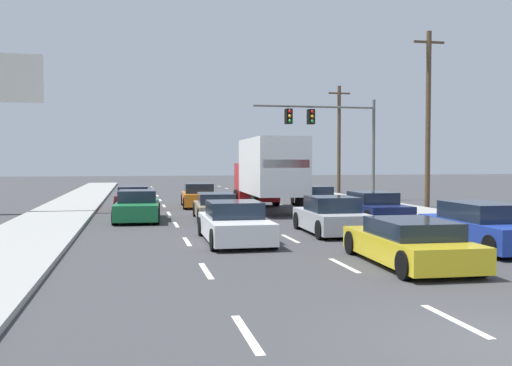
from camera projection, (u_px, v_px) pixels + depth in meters
The scene contains 18 objects.
ground_plane at pixel (226, 207), 32.42m from camera, with size 140.00×140.00×0.00m, color #3D3D3F.
sidewalk_right at pixel (407, 210), 29.28m from camera, with size 3.10×80.00×0.14m, color #9E9E99.
sidewalk_left at pixel (56, 217), 25.79m from camera, with size 3.10×80.00×0.14m, color #9E9E99.
lane_markings at pixel (230, 208), 31.24m from camera, with size 6.94×57.00×0.01m.
car_maroon at pixel (134, 199), 30.74m from camera, with size 1.99×4.20×1.22m.
car_green at pixel (138, 207), 24.85m from camera, with size 2.07×4.64×1.31m.
car_orange at pixel (198, 196), 32.07m from camera, with size 1.98×4.24×1.33m.
car_tan at pixel (216, 207), 25.18m from camera, with size 1.99×4.46×1.17m.
car_white at pixel (234, 224), 18.24m from camera, with size 1.98×4.56×1.29m.
box_truck at pixel (268, 171), 29.30m from camera, with size 2.73×8.52×3.68m.
car_silver at pixel (331, 217), 20.34m from camera, with size 1.97×4.13×1.32m.
car_yellow at pixel (409, 243), 14.20m from camera, with size 2.11×4.63×1.13m.
car_gray at pixel (315, 197), 32.41m from camera, with size 2.05×4.33×1.16m.
car_navy at pixel (373, 208), 24.54m from camera, with size 2.00×4.50×1.25m.
car_blue at pixel (481, 227), 16.89m from camera, with size 1.94×4.67×1.34m.
traffic_signal_mast at pixel (325, 125), 36.98m from camera, with size 8.15×0.69×6.58m.
utility_pole_mid at pixel (428, 117), 31.89m from camera, with size 1.80×0.28×9.72m.
utility_pole_far at pixel (339, 138), 46.59m from camera, with size 1.80×0.28×8.63m.
Camera 1 is at (-5.00, -7.01, 2.56)m, focal length 40.46 mm.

